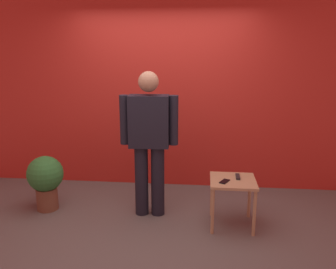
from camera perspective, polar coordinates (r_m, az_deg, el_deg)
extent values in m
plane|color=#59544F|center=(4.07, -3.07, -15.25)|extent=(12.00, 12.00, 0.00)
cube|color=red|center=(5.06, -0.67, 8.80)|extent=(6.23, 0.12, 3.08)
cylinder|color=black|center=(4.31, -4.25, -7.37)|extent=(0.17, 0.17, 0.85)
cylinder|color=black|center=(4.29, -1.65, -7.44)|extent=(0.17, 0.17, 0.85)
cube|color=black|center=(4.09, -3.07, 2.13)|extent=(0.47, 0.25, 0.60)
cube|color=red|center=(4.20, -2.90, 2.85)|extent=(0.13, 0.02, 0.51)
cube|color=#384C99|center=(4.21, -2.88, 2.63)|extent=(0.05, 0.01, 0.46)
cylinder|color=black|center=(4.13, -6.96, 2.36)|extent=(0.12, 0.12, 0.57)
cylinder|color=black|center=(4.07, 0.86, 2.29)|extent=(0.12, 0.12, 0.57)
sphere|color=#A87A5B|center=(4.03, -3.15, 8.46)|extent=(0.23, 0.23, 0.23)
cube|color=tan|center=(4.05, 10.36, -7.33)|extent=(0.50, 0.50, 0.03)
cylinder|color=tan|center=(3.94, 7.15, -12.15)|extent=(0.04, 0.04, 0.52)
cylinder|color=tan|center=(3.98, 13.67, -12.18)|extent=(0.04, 0.04, 0.52)
cylinder|color=tan|center=(4.34, 7.04, -9.62)|extent=(0.04, 0.04, 0.52)
cylinder|color=tan|center=(4.38, 12.91, -9.69)|extent=(0.04, 0.04, 0.52)
cube|color=black|center=(3.96, 9.05, -7.43)|extent=(0.13, 0.16, 0.01)
cube|color=black|center=(4.11, 11.11, -6.64)|extent=(0.05, 0.17, 0.02)
cylinder|color=brown|center=(4.76, -18.77, -9.69)|extent=(0.26, 0.26, 0.28)
sphere|color=#2D7233|center=(4.64, -19.08, -5.97)|extent=(0.44, 0.44, 0.44)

